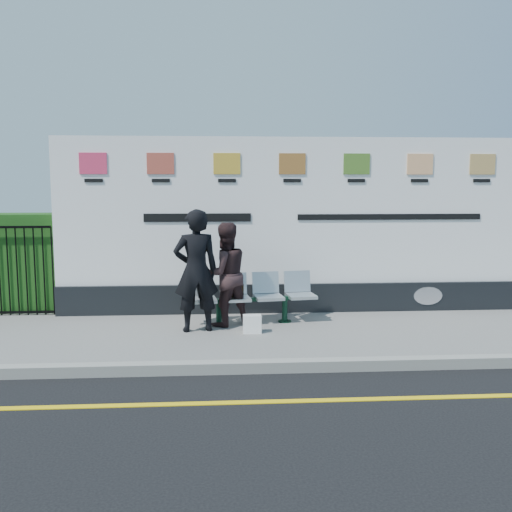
# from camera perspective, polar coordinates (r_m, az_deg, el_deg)

# --- Properties ---
(ground) EXTENTS (80.00, 80.00, 0.00)m
(ground) POSITION_cam_1_polar(r_m,az_deg,el_deg) (6.36, 3.41, -14.33)
(ground) COLOR black
(pavement) EXTENTS (14.00, 3.00, 0.12)m
(pavement) POSITION_cam_1_polar(r_m,az_deg,el_deg) (8.71, 1.31, -7.92)
(pavement) COLOR slate
(pavement) RESTS_ON ground
(kerb) EXTENTS (14.00, 0.18, 0.14)m
(kerb) POSITION_cam_1_polar(r_m,az_deg,el_deg) (7.27, 2.40, -10.93)
(kerb) COLOR gray
(kerb) RESTS_ON ground
(yellow_line) EXTENTS (14.00, 0.10, 0.01)m
(yellow_line) POSITION_cam_1_polar(r_m,az_deg,el_deg) (6.36, 3.41, -14.29)
(yellow_line) COLOR yellow
(yellow_line) RESTS_ON ground
(billboard) EXTENTS (8.00, 0.30, 3.00)m
(billboard) POSITION_cam_1_polar(r_m,az_deg,el_deg) (9.84, 3.52, 1.89)
(billboard) COLOR black
(billboard) RESTS_ON pavement
(hedge) EXTENTS (2.35, 0.70, 1.70)m
(hedge) POSITION_cam_1_polar(r_m,az_deg,el_deg) (10.94, -24.22, -0.57)
(hedge) COLOR #1E4F17
(hedge) RESTS_ON pavement
(bench) EXTENTS (2.10, 0.80, 0.44)m
(bench) POSITION_cam_1_polar(r_m,az_deg,el_deg) (9.12, -0.38, -5.41)
(bench) COLOR silver
(bench) RESTS_ON pavement
(woman_left) EXTENTS (0.74, 0.56, 1.85)m
(woman_left) POSITION_cam_1_polar(r_m,az_deg,el_deg) (8.59, -6.03, -1.46)
(woman_left) COLOR black
(woman_left) RESTS_ON pavement
(woman_right) EXTENTS (0.97, 0.87, 1.62)m
(woman_right) POSITION_cam_1_polar(r_m,az_deg,el_deg) (8.91, -3.13, -1.84)
(woman_right) COLOR #311F21
(woman_right) RESTS_ON pavement
(handbag_brown) EXTENTS (0.27, 0.14, 0.20)m
(handbag_brown) POSITION_cam_1_polar(r_m,az_deg,el_deg) (9.01, -2.06, -3.50)
(handbag_brown) COLOR black
(handbag_brown) RESTS_ON bench
(carrier_bag_white) EXTENTS (0.27, 0.16, 0.27)m
(carrier_bag_white) POSITION_cam_1_polar(r_m,az_deg,el_deg) (8.58, -0.39, -6.81)
(carrier_bag_white) COLOR white
(carrier_bag_white) RESTS_ON pavement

